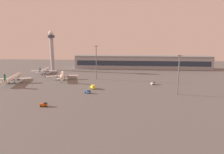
% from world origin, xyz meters
% --- Properties ---
extents(ground_plane, '(416.00, 416.00, 0.00)m').
position_xyz_m(ground_plane, '(0.00, 0.00, 0.00)').
color(ground_plane, '#605E5B').
extents(terminal_building, '(170.88, 22.40, 16.40)m').
position_xyz_m(terminal_building, '(43.79, 112.20, 8.09)').
color(terminal_building, '#9EA3AD').
rests_on(terminal_building, ground).
extents(control_tower, '(8.00, 8.00, 47.14)m').
position_xyz_m(control_tower, '(-64.98, 86.56, 26.91)').
color(control_tower, '#A8A8B2').
rests_on(control_tower, ground).
extents(airplane_near_gate, '(31.90, 40.73, 10.53)m').
position_xyz_m(airplane_near_gate, '(-73.36, 13.25, 3.98)').
color(airplane_near_gate, silver).
rests_on(airplane_near_gate, ground).
extents(airplane_far_stand, '(29.21, 37.16, 9.74)m').
position_xyz_m(airplane_far_stand, '(-34.73, 31.84, 3.68)').
color(airplane_far_stand, silver).
rests_on(airplane_far_stand, ground).
extents(airplane_taxiway_distant, '(27.74, 35.52, 9.12)m').
position_xyz_m(airplane_taxiway_distant, '(-64.97, 60.78, 3.45)').
color(airplane_taxiway_distant, white).
rests_on(airplane_taxiway_distant, ground).
extents(maintenance_van, '(4.48, 2.86, 2.25)m').
position_xyz_m(maintenance_van, '(-19.86, -46.01, 1.18)').
color(maintenance_van, '#D85919').
rests_on(maintenance_van, ground).
extents(baggage_tractor, '(4.58, 3.67, 2.25)m').
position_xyz_m(baggage_tractor, '(-0.74, -15.21, 1.18)').
color(baggage_tractor, '#3372BF').
rests_on(baggage_tractor, ground).
extents(cargo_loader, '(4.26, 4.36, 2.25)m').
position_xyz_m(cargo_loader, '(48.26, 16.96, 1.18)').
color(cargo_loader, white).
rests_on(cargo_loader, ground).
extents(catering_truck, '(4.94, 6.05, 3.05)m').
position_xyz_m(catering_truck, '(0.36, -1.66, 1.58)').
color(catering_truck, yellow).
rests_on(catering_truck, ground).
extents(apron_light_central, '(4.80, 0.90, 31.86)m').
position_xyz_m(apron_light_central, '(-2.84, 35.90, 17.84)').
color(apron_light_central, slate).
rests_on(apron_light_central, ground).
extents(apron_light_east, '(4.80, 0.90, 27.67)m').
position_xyz_m(apron_light_east, '(62.02, -12.86, 15.70)').
color(apron_light_east, slate).
rests_on(apron_light_east, ground).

